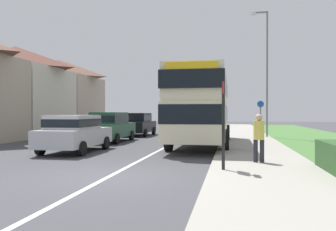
{
  "coord_description": "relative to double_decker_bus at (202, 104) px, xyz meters",
  "views": [
    {
      "loc": [
        3.22,
        -8.85,
        1.71
      ],
      "look_at": [
        0.69,
        4.98,
        1.6
      ],
      "focal_mm": 37.06,
      "sensor_mm": 36.0,
      "label": 1
    }
  ],
  "objects": [
    {
      "name": "ground_plane",
      "position": [
        -1.72,
        -9.05,
        -2.14
      ],
      "size": [
        120.0,
        120.0,
        0.0
      ],
      "primitive_type": "plane",
      "color": "#424247"
    },
    {
      "name": "lane_marking_centre",
      "position": [
        -1.72,
        -1.05,
        -2.14
      ],
      "size": [
        0.14,
        60.0,
        0.01
      ],
      "primitive_type": "cube",
      "color": "silver",
      "rests_on": "ground_plane"
    },
    {
      "name": "pavement_near_side",
      "position": [
        2.48,
        -3.05,
        -2.08
      ],
      "size": [
        3.2,
        68.0,
        0.12
      ],
      "primitive_type": "cube",
      "color": "#9E998E",
      "rests_on": "ground_plane"
    },
    {
      "name": "double_decker_bus",
      "position": [
        0.0,
        0.0,
        0.0
      ],
      "size": [
        2.8,
        9.91,
        3.7
      ],
      "color": "beige",
      "rests_on": "ground_plane"
    },
    {
      "name": "parked_car_silver",
      "position": [
        -5.18,
        -3.89,
        -1.25
      ],
      "size": [
        1.98,
        4.26,
        1.61
      ],
      "color": "#B7B7BC",
      "rests_on": "ground_plane"
    },
    {
      "name": "parked_car_dark_green",
      "position": [
        -5.45,
        1.36,
        -1.19
      ],
      "size": [
        1.88,
        4.58,
        1.74
      ],
      "color": "#19472D",
      "rests_on": "ground_plane"
    },
    {
      "name": "parked_car_black",
      "position": [
        -5.33,
        6.98,
        -1.21
      ],
      "size": [
        1.97,
        4.34,
        1.69
      ],
      "color": "black",
      "rests_on": "ground_plane"
    },
    {
      "name": "pedestrian_at_stop",
      "position": [
        2.37,
        -6.44,
        -1.17
      ],
      "size": [
        0.34,
        0.34,
        1.67
      ],
      "color": "#23232D",
      "rests_on": "ground_plane"
    },
    {
      "name": "bus_stop_sign",
      "position": [
        1.28,
        -8.09,
        -0.6
      ],
      "size": [
        0.09,
        0.52,
        2.6
      ],
      "color": "black",
      "rests_on": "ground_plane"
    },
    {
      "name": "cycle_route_sign",
      "position": [
        3.44,
        6.22,
        -0.71
      ],
      "size": [
        0.44,
        0.08,
        2.52
      ],
      "color": "slate",
      "rests_on": "ground_plane"
    },
    {
      "name": "street_lamp_mid",
      "position": [
        3.74,
        5.85,
        2.63
      ],
      "size": [
        1.14,
        0.2,
        8.42
      ],
      "color": "slate",
      "rests_on": "ground_plane"
    },
    {
      "name": "house_terrace_far_side",
      "position": [
        -14.33,
        5.45,
        1.19
      ],
      "size": [
        6.72,
        19.41,
        6.67
      ],
      "color": "tan",
      "rests_on": "ground_plane"
    }
  ]
}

